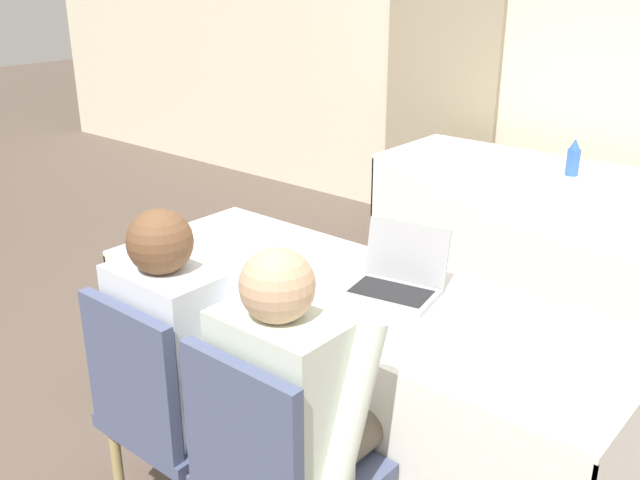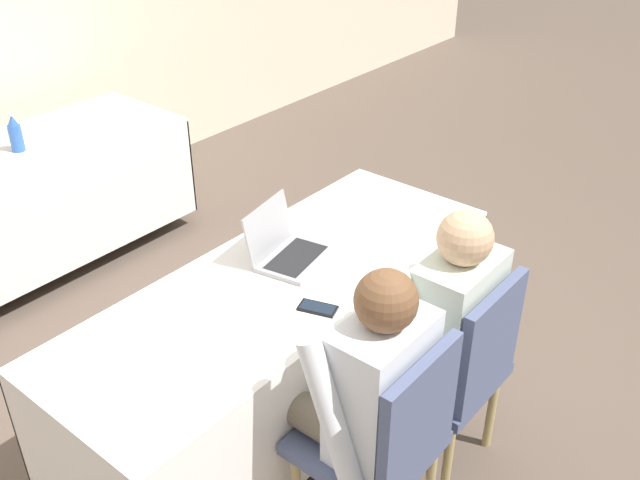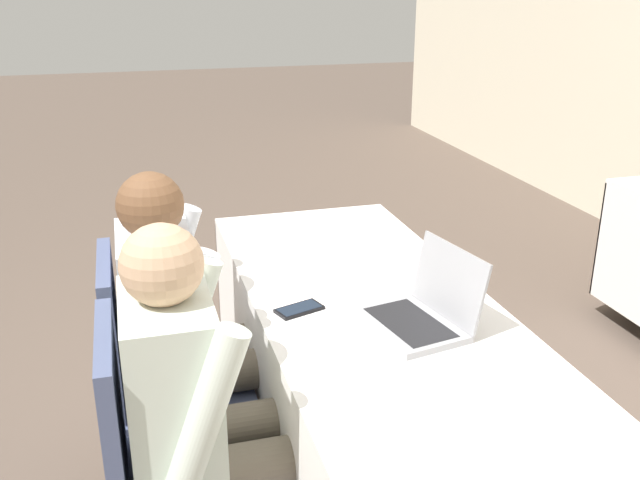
{
  "view_description": "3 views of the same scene",
  "coord_description": "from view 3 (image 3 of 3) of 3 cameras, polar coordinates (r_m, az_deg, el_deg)",
  "views": [
    {
      "loc": [
        1.39,
        -1.84,
        1.83
      ],
      "look_at": [
        0.0,
        -0.19,
        0.99
      ],
      "focal_mm": 40.0,
      "sensor_mm": 36.0,
      "label": 1
    },
    {
      "loc": [
        -1.71,
        -1.6,
        2.32
      ],
      "look_at": [
        0.0,
        -0.19,
        0.99
      ],
      "focal_mm": 40.0,
      "sensor_mm": 36.0,
      "label": 2
    },
    {
      "loc": [
        1.82,
        -0.71,
        1.7
      ],
      "look_at": [
        0.0,
        -0.19,
        0.99
      ],
      "focal_mm": 40.0,
      "sensor_mm": 36.0,
      "label": 3
    }
  ],
  "objects": [
    {
      "name": "paper_left_edge",
      "position": [
        2.04,
        5.84,
        -7.58
      ],
      "size": [
        0.22,
        0.3,
        0.0
      ],
      "rotation": [
        0.0,
        0.0,
        0.04
      ],
      "color": "white",
      "rests_on": "conference_table_near"
    },
    {
      "name": "person_checkered_shirt",
      "position": [
        2.31,
        -10.71,
        -6.66
      ],
      "size": [
        0.5,
        0.52,
        1.16
      ],
      "rotation": [
        0.0,
        0.0,
        3.14
      ],
      "color": "#665B4C",
      "rests_on": "ground_plane"
    },
    {
      "name": "chair_near_right",
      "position": [
        1.99,
        -12.05,
        -17.21
      ],
      "size": [
        0.44,
        0.44,
        0.9
      ],
      "rotation": [
        0.0,
        0.0,
        3.14
      ],
      "color": "tan",
      "rests_on": "ground_plane"
    },
    {
      "name": "chair_near_left",
      "position": [
        2.39,
        -12.95,
        -10.33
      ],
      "size": [
        0.44,
        0.44,
        0.9
      ],
      "rotation": [
        0.0,
        0.0,
        3.14
      ],
      "color": "tan",
      "rests_on": "ground_plane"
    },
    {
      "name": "person_white_shirt",
      "position": [
        1.9,
        -9.24,
        -13.04
      ],
      "size": [
        0.5,
        0.52,
        1.16
      ],
      "rotation": [
        0.0,
        0.0,
        3.14
      ],
      "color": "#665B4C",
      "rests_on": "ground_plane"
    },
    {
      "name": "paper_beside_laptop",
      "position": [
        1.89,
        14.75,
        -10.63
      ],
      "size": [
        0.26,
        0.33,
        0.0
      ],
      "rotation": [
        0.0,
        0.0,
        -0.2
      ],
      "color": "white",
      "rests_on": "conference_table_near"
    },
    {
      "name": "cell_phone",
      "position": [
        2.17,
        -1.67,
        -5.56
      ],
      "size": [
        0.11,
        0.16,
        0.01
      ],
      "rotation": [
        0.0,
        0.0,
        0.32
      ],
      "color": "black",
      "rests_on": "conference_table_near"
    },
    {
      "name": "conference_table_near",
      "position": [
        2.26,
        4.81,
        -9.76
      ],
      "size": [
        2.01,
        0.73,
        0.74
      ],
      "color": "white",
      "rests_on": "ground_plane"
    },
    {
      "name": "paper_centre_table",
      "position": [
        2.35,
        4.52,
        -3.64
      ],
      "size": [
        0.24,
        0.32,
        0.0
      ],
      "rotation": [
        0.0,
        0.0,
        -0.11
      ],
      "color": "white",
      "rests_on": "conference_table_near"
    },
    {
      "name": "laptop",
      "position": [
        2.08,
        8.13,
        -5.72
      ],
      "size": [
        0.35,
        0.32,
        0.23
      ],
      "rotation": [
        0.0,
        0.0,
        0.19
      ],
      "color": "#99999E",
      "rests_on": "conference_table_near"
    }
  ]
}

